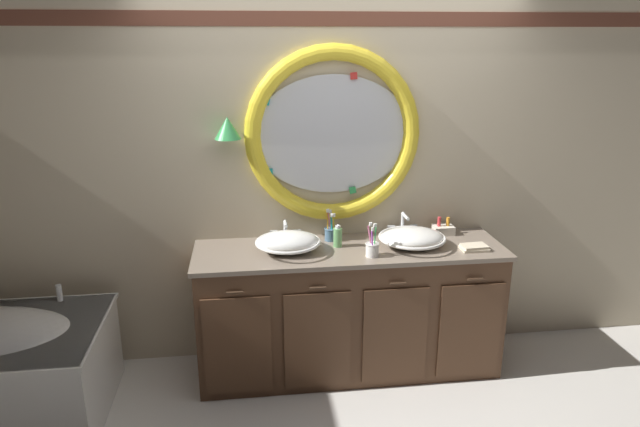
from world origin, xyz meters
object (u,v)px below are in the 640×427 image
object	(u,v)px
soap_dispenser	(338,237)
toiletry_basket	(443,229)
sink_basin_left	(288,242)
toothbrush_holder_left	(330,233)
folded_hand_towel	(474,248)
toothbrush_holder_right	(372,248)
sink_basin_right	(412,238)

from	to	relation	value
soap_dispenser	toiletry_basket	world-z (taller)	soap_dispenser
sink_basin_left	toothbrush_holder_left	size ratio (longest dim) A/B	1.88
folded_hand_towel	soap_dispenser	bearing A→B (deg)	168.61
toothbrush_holder_right	folded_hand_towel	size ratio (longest dim) A/B	1.27
sink_basin_right	soap_dispenser	bearing A→B (deg)	172.34
sink_basin_left	sink_basin_right	distance (m)	0.82
toothbrush_holder_right	toiletry_basket	distance (m)	0.68
toothbrush_holder_left	soap_dispenser	bearing A→B (deg)	-76.26
sink_basin_left	toiletry_basket	world-z (taller)	sink_basin_left
sink_basin_left	toothbrush_holder_right	size ratio (longest dim) A/B	1.89
soap_dispenser	sink_basin_left	bearing A→B (deg)	-168.93
sink_basin_right	toiletry_basket	size ratio (longest dim) A/B	3.11
sink_basin_right	folded_hand_towel	xyz separation A→B (m)	(0.39, -0.11, -0.05)
toiletry_basket	sink_basin_right	bearing A→B (deg)	-143.26
toothbrush_holder_left	folded_hand_towel	world-z (taller)	toothbrush_holder_left
sink_basin_left	toiletry_basket	distance (m)	1.13
soap_dispenser	toiletry_basket	bearing A→B (deg)	10.96
toothbrush_holder_left	toiletry_basket	distance (m)	0.80
toothbrush_holder_left	folded_hand_towel	bearing A→B (deg)	-18.33
sink_basin_right	toothbrush_holder_right	world-z (taller)	toothbrush_holder_right
sink_basin_right	sink_basin_left	bearing A→B (deg)	180.00
folded_hand_towel	toiletry_basket	bearing A→B (deg)	106.97
soap_dispenser	toiletry_basket	xyz separation A→B (m)	(0.77, 0.15, -0.03)
sink_basin_right	toiletry_basket	xyz separation A→B (m)	(0.29, 0.21, -0.03)
toothbrush_holder_right	soap_dispenser	size ratio (longest dim) A/B	1.43
toothbrush_holder_left	folded_hand_towel	size ratio (longest dim) A/B	1.28
sink_basin_left	toothbrush_holder_left	xyz separation A→B (m)	(0.30, 0.19, -0.02)
folded_hand_towel	toiletry_basket	xyz separation A→B (m)	(-0.10, 0.33, 0.02)
toothbrush_holder_right	folded_hand_towel	xyz separation A→B (m)	(0.68, 0.02, -0.04)
sink_basin_left	soap_dispenser	xyz separation A→B (m)	(0.33, 0.07, -0.00)
soap_dispenser	folded_hand_towel	world-z (taller)	soap_dispenser
toothbrush_holder_right	sink_basin_left	bearing A→B (deg)	165.65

